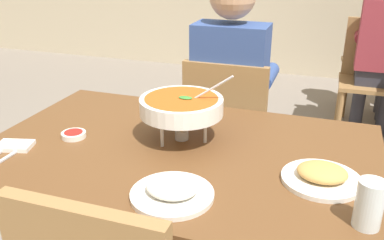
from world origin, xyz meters
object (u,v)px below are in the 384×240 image
Objects in this scene: curry_bowl at (181,106)px; diner_main at (231,86)px; patron_bg_right at (383,44)px; chair_diner_main at (228,131)px; chair_bg_middle at (382,57)px; sauce_dish at (74,134)px; patron_bg_middle at (384,32)px; drink_glass at (369,207)px; rice_plate at (172,191)px; chair_bg_right at (370,71)px; appetizer_plate at (322,176)px; dining_table_main at (179,174)px.

diner_main is at bearing 88.74° from curry_bowl.
patron_bg_right is (0.81, 1.31, 0.00)m from diner_main.
chair_bg_middle is at bearing 65.73° from chair_diner_main.
patron_bg_middle is (1.25, 2.64, -0.02)m from sauce_dish.
chair_diner_main is 0.91m from sauce_dish.
chair_diner_main is 1.20m from drink_glass.
chair_bg_right is at bearing 74.92° from rice_plate.
sauce_dish is (-0.89, 0.03, -0.01)m from appetizer_plate.
patron_bg_right is at bearing -94.60° from patron_bg_middle.
appetizer_plate is 0.89m from sauce_dish.
rice_plate is 3.00m from patron_bg_middle.
drink_glass is (1.01, -0.22, 0.05)m from sauce_dish.
diner_main and patron_bg_middle have the same top height.
chair_bg_middle reaches higher than appetizer_plate.
drink_glass is 0.10× the size of patron_bg_right.
sauce_dish is 2.52m from chair_bg_right.
rice_plate is at bearing -175.99° from drink_glass.
diner_main reaches higher than dining_table_main.
curry_bowl is 2.17m from patron_bg_right.
dining_table_main is 5.73× the size of rice_plate.
curry_bowl is at bearing -110.17° from chair_bg_right.
drink_glass is at bearing -58.54° from chair_diner_main.
appetizer_plate is at bearing -59.78° from diner_main.
rice_plate is 0.18× the size of patron_bg_middle.
diner_main is 0.90m from sauce_dish.
chair_bg_middle is at bearing 71.25° from patron_bg_middle.
sauce_dish is (-0.39, -0.12, -0.12)m from curry_bowl.
diner_main is 14.56× the size of sauce_dish.
diner_main is at bearing 120.22° from appetizer_plate.
chair_bg_right reaches higher than dining_table_main.
patron_bg_right is at bearing -64.10° from chair_bg_right.
curry_bowl is 2.78m from chair_bg_middle.
patron_bg_right reaches higher than chair_bg_right.
chair_diner_main is at bearing -114.27° from chair_bg_middle.
patron_bg_right is at bearing 81.50° from appetizer_plate.
diner_main is 3.94× the size of curry_bowl.
appetizer_plate is at bearing -98.07° from chair_bg_middle.
patron_bg_middle is at bearing 77.61° from chair_bg_right.
chair_diner_main reaches higher than sauce_dish.
drink_glass is at bearing -22.80° from dining_table_main.
chair_diner_main is 2.14m from chair_bg_middle.
rice_plate is at bearing -72.52° from dining_table_main.
rice_plate is 2.58m from chair_bg_right.
patron_bg_middle is (0.09, 0.42, 0.24)m from chair_bg_right.
patron_bg_right is (1.21, 2.12, -0.02)m from sauce_dish.
drink_glass is 0.14× the size of chair_bg_right.
diner_main is at bearing -114.87° from patron_bg_middle.
chair_diner_main is (-0.00, 0.74, -0.14)m from dining_table_main.
drink_glass is (0.61, -1.03, 0.07)m from diner_main.
curry_bowl is 0.71m from drink_glass.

